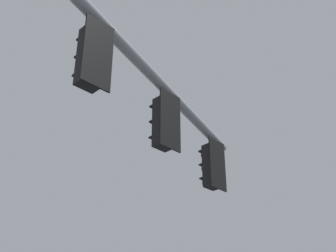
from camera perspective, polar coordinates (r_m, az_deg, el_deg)
The scene contains 4 objects.
mast_arm at distance 8.76m, azimuth -3.22°, elevation 7.51°, with size 0.22×0.22×8.05m, color gray.
traffic_light_nearest_pole at distance 7.32m, azimuth -9.52°, elevation 8.31°, with size 0.54×0.49×1.31m.
traffic_light_mid_inner at distance 8.99m, azimuth -0.60°, elevation 0.37°, with size 0.54×0.49×1.31m.
traffic_light_mid_outer at distance 10.91m, azimuth 5.33°, elevation -4.96°, with size 0.54×0.49×1.31m.
Camera 1 is at (-0.80, -4.16, 1.91)m, focal length 49.57 mm.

